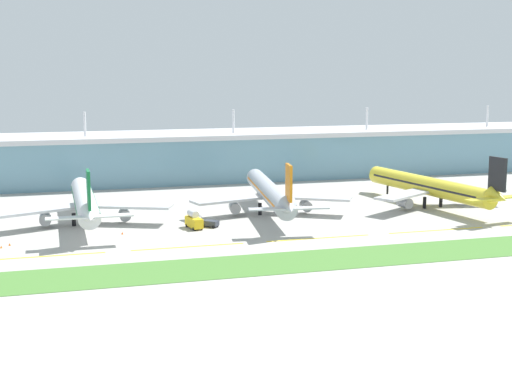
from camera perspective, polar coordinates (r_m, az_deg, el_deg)
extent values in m
plane|color=#A8A59E|center=(195.75, 5.04, -3.15)|extent=(600.00, 600.00, 0.00)
cube|color=#6693A8|center=(289.31, -2.04, 2.71)|extent=(280.00, 28.00, 16.92)
cube|color=silver|center=(288.35, -2.05, 4.56)|extent=(288.00, 34.00, 1.80)
cylinder|color=silver|center=(274.38, -13.25, 5.19)|extent=(0.90, 0.90, 9.00)
cylinder|color=silver|center=(282.50, -1.78, 5.56)|extent=(0.90, 0.90, 9.00)
cylinder|color=silver|center=(301.00, 8.67, 5.70)|extent=(0.90, 0.90, 9.00)
cylinder|color=silver|center=(328.13, 17.65, 5.67)|extent=(0.90, 0.90, 9.00)
cylinder|color=silver|center=(210.62, -13.27, -0.66)|extent=(5.94, 52.66, 5.80)
cone|color=silver|center=(238.55, -13.58, 0.51)|extent=(5.52, 4.02, 5.51)
cone|color=silver|center=(181.60, -12.88, -1.87)|extent=(4.95, 6.64, 5.72)
cube|color=#146B38|center=(181.44, -12.97, 0.19)|extent=(0.72, 6.40, 9.50)
cube|color=silver|center=(181.97, -14.61, -1.98)|extent=(10.01, 3.23, 0.36)
cube|color=silver|center=(182.45, -11.16, -1.82)|extent=(10.01, 3.23, 0.36)
cube|color=#B7BABF|center=(206.39, -16.53, -1.37)|extent=(24.81, 15.24, 0.70)
cylinder|color=gray|center=(208.31, -16.16, -2.04)|extent=(3.21, 4.51, 3.20)
cube|color=#B7BABF|center=(207.31, -9.89, -1.07)|extent=(24.79, 15.35, 0.70)
cylinder|color=gray|center=(209.13, -10.24, -1.77)|extent=(3.21, 4.51, 3.20)
cylinder|color=black|center=(230.87, -13.45, -0.97)|extent=(0.70, 0.70, 3.60)
cylinder|color=black|center=(208.45, -14.07, -2.11)|extent=(1.10, 1.10, 3.60)
cylinder|color=black|center=(208.69, -12.31, -2.03)|extent=(1.10, 1.10, 3.60)
cube|color=#146B38|center=(210.55, -13.28, -0.55)|extent=(5.97, 47.40, 0.60)
cylinder|color=#ADB2BC|center=(220.05, 1.02, 0.03)|extent=(13.75, 60.26, 5.80)
cone|color=#ADB2BC|center=(251.32, -0.14, 1.23)|extent=(5.99, 4.70, 5.51)
cone|color=#ADB2BC|center=(187.84, 2.63, -1.26)|extent=(5.77, 7.23, 5.72)
cube|color=orange|center=(187.71, 2.59, 0.73)|extent=(1.55, 6.44, 9.50)
cube|color=#ADB2BC|center=(187.42, 0.95, -1.34)|extent=(10.34, 4.50, 0.36)
cube|color=#ADB2BC|center=(189.45, 4.24, -1.24)|extent=(10.34, 4.50, 0.36)
cube|color=#B7BABF|center=(214.37, -1.96, -0.58)|extent=(24.94, 12.53, 0.70)
cylinder|color=gray|center=(216.42, -1.68, -1.24)|extent=(3.77, 4.89, 3.20)
cube|color=#B7BABF|center=(218.22, 4.32, -0.42)|extent=(24.22, 17.79, 0.70)
cylinder|color=gray|center=(219.86, 3.92, -1.08)|extent=(3.77, 4.89, 3.20)
cylinder|color=black|center=(242.77, 0.17, -0.19)|extent=(0.70, 0.70, 3.60)
cylinder|color=black|center=(217.49, 0.31, -1.34)|extent=(1.10, 1.10, 3.60)
cylinder|color=black|center=(218.50, 1.97, -1.29)|extent=(1.10, 1.10, 3.60)
cube|color=orange|center=(219.99, 1.02, 0.13)|extent=(12.99, 54.32, 0.60)
cylinder|color=yellow|center=(237.30, 13.25, 0.47)|extent=(15.19, 56.47, 5.80)
cone|color=yellow|center=(261.19, 9.12, 1.42)|extent=(6.10, 4.87, 5.51)
cone|color=yellow|center=(214.08, 18.46, -0.41)|extent=(5.98, 7.36, 5.72)
cube|color=black|center=(213.82, 18.37, 1.34)|extent=(1.77, 6.43, 9.50)
cube|color=yellow|center=(210.73, 17.29, -0.55)|extent=(10.40, 4.84, 0.36)
cube|color=yellow|center=(218.28, 19.41, -0.33)|extent=(10.40, 4.84, 0.36)
cube|color=#B7BABF|center=(226.76, 11.56, -0.21)|extent=(23.99, 18.39, 0.70)
cylinder|color=gray|center=(229.09, 11.56, -0.82)|extent=(3.91, 4.97, 3.20)
cube|color=#B7BABF|center=(241.85, 16.11, 0.21)|extent=(24.90, 11.76, 0.70)
cylinder|color=gray|center=(242.58, 15.64, -0.41)|extent=(3.91, 4.97, 3.20)
cylinder|color=black|center=(254.61, 10.25, 0.11)|extent=(0.70, 0.70, 3.60)
cylinder|color=black|center=(233.79, 13.05, -0.82)|extent=(1.10, 1.10, 3.60)
cylinder|color=black|center=(237.79, 14.26, -0.70)|extent=(1.10, 1.10, 3.60)
cube|color=black|center=(237.24, 13.25, 0.57)|extent=(14.28, 50.93, 0.60)
cube|color=yellow|center=(176.99, -16.24, -4.86)|extent=(28.00, 0.70, 0.04)
cube|color=yellow|center=(179.73, -5.32, -4.29)|extent=(28.00, 0.70, 0.04)
cube|color=yellow|center=(188.66, 4.90, -3.62)|extent=(28.00, 0.70, 0.04)
cube|color=yellow|center=(202.96, 13.93, -2.93)|extent=(28.00, 0.70, 0.04)
cube|color=#477A33|center=(171.37, 8.28, -5.03)|extent=(300.00, 18.00, 0.10)
cube|color=gold|center=(199.84, -4.87, -2.37)|extent=(3.97, 7.57, 2.60)
cylinder|color=silver|center=(200.13, -4.97, -1.71)|extent=(2.75, 4.32, 2.00)
cylinder|color=black|center=(198.28, -4.27, -2.84)|extent=(0.52, 0.95, 0.90)
cylinder|color=black|center=(197.40, -4.90, -2.90)|extent=(0.52, 0.95, 0.90)
cylinder|color=black|center=(202.83, -4.83, -2.56)|extent=(0.52, 0.95, 0.90)
cylinder|color=black|center=(201.97, -5.44, -2.62)|extent=(0.52, 0.95, 0.90)
cube|color=#333842|center=(201.30, -3.59, -2.44)|extent=(4.90, 4.69, 1.40)
cylinder|color=black|center=(201.25, -4.12, -2.65)|extent=(0.91, 0.85, 0.90)
cylinder|color=black|center=(203.10, -3.82, -2.53)|extent=(0.91, 0.85, 0.90)
cylinder|color=black|center=(199.80, -3.35, -2.73)|extent=(0.91, 0.85, 0.90)
cylinder|color=black|center=(201.66, -3.06, -2.61)|extent=(0.91, 0.85, 0.90)
cube|color=silver|center=(206.00, -4.73, -2.15)|extent=(3.58, 3.97, 1.60)
cube|color=silver|center=(205.77, -4.74, -1.83)|extent=(3.37, 3.68, 0.16)
cylinder|color=black|center=(204.71, -4.67, -2.45)|extent=(0.82, 0.93, 0.90)
cylinder|color=black|center=(205.39, -5.08, -2.41)|extent=(0.82, 0.93, 0.90)
cylinder|color=black|center=(206.94, -4.38, -2.31)|extent=(0.82, 0.93, 0.90)
cylinder|color=black|center=(207.62, -4.78, -2.28)|extent=(0.82, 0.93, 0.90)
cone|color=orange|center=(188.13, -19.31, -4.07)|extent=(0.56, 0.56, 0.70)
cone|color=orange|center=(195.56, -10.42, -3.18)|extent=(0.56, 0.56, 0.70)
cone|color=orange|center=(190.22, -18.72, -3.89)|extent=(0.56, 0.56, 0.70)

